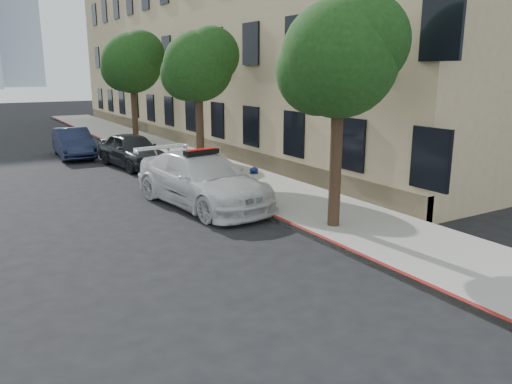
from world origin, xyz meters
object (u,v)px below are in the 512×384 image
Objects in this scene: parked_car_mid at (132,150)px; parked_car_far at (73,143)px; traffic_cone at (247,188)px; fire_hydrant at (254,181)px; police_car at (202,180)px.

parked_car_far is (-1.64, 3.85, -0.04)m from parked_car_mid.
fire_hydrant is at bearing 40.87° from traffic_cone.
fire_hydrant is at bearing -10.09° from police_car.
parked_car_far is at bearing 105.53° from parked_car_mid.
parked_car_far is 5.91× the size of traffic_cone.
police_car is at bearing 157.03° from traffic_cone.
traffic_cone is at bearing -30.43° from police_car.
police_car is 8.11× the size of traffic_cone.
police_car is 1.78m from fire_hydrant.
parked_car_mid reaches higher than fire_hydrant.
parked_car_mid reaches higher than traffic_cone.
parked_car_far reaches higher than fire_hydrant.
parked_car_mid is 7.78m from traffic_cone.
traffic_cone is at bearing -139.41° from fire_hydrant.
police_car is 1.37× the size of parked_car_far.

